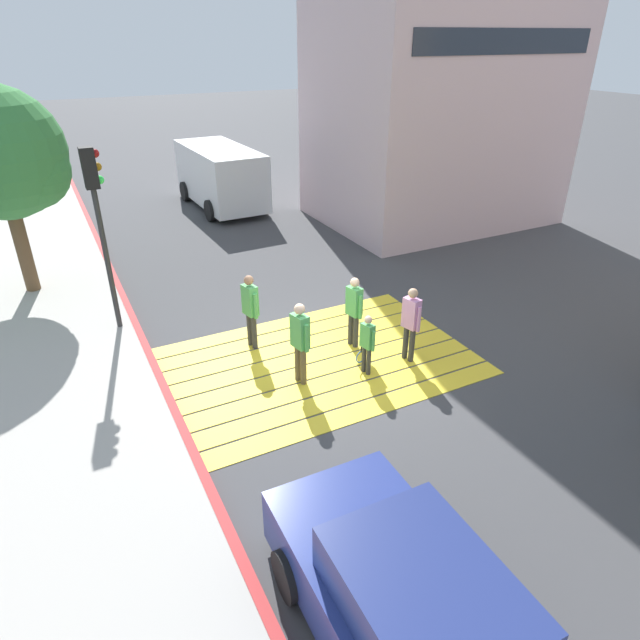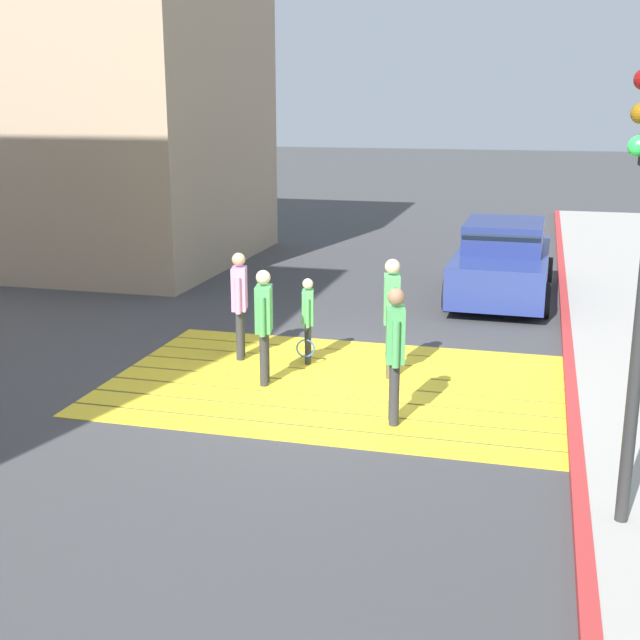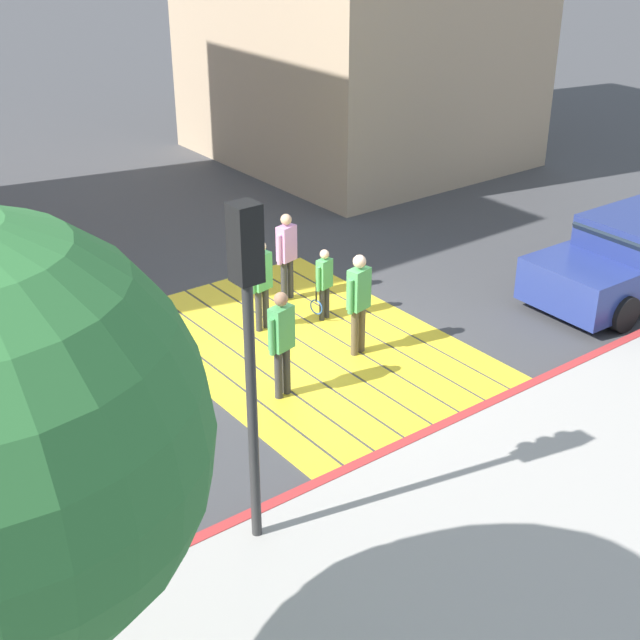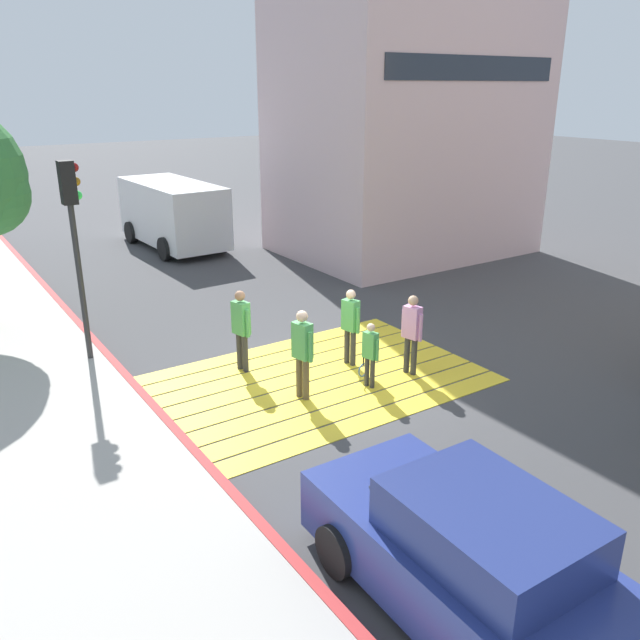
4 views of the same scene
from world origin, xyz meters
name	(u,v)px [view 2 (image 2 of 4)]	position (x,y,z in m)	size (l,w,h in m)	color
ground_plane	(335,384)	(0.00, 0.00, 0.00)	(120.00, 120.00, 0.00)	#424244
crosswalk_stripes	(335,384)	(0.00, 0.00, 0.01)	(6.40, 4.35, 0.01)	yellow
curb_painted	(572,400)	(-3.25, 0.00, 0.07)	(0.16, 40.00, 0.13)	#BC3333
building_far_south	(75,70)	(8.50, -7.96, 4.64)	(8.00, 7.03, 9.29)	tan
car_parked_near_curb	(502,263)	(-2.00, -6.09, 0.73)	(2.04, 4.33, 1.57)	navy
pedestrian_adult_lead	(264,319)	(0.97, 0.26, 0.97)	(0.28, 0.48, 1.66)	#333338
pedestrian_adult_trailing	(392,309)	(-0.70, -0.52, 1.02)	(0.29, 0.50, 1.76)	brown
pedestrian_adult_side	(395,346)	(-1.06, 1.26, 1.01)	(0.29, 0.50, 1.74)	#333338
pedestrian_teen_behind	(240,298)	(1.72, -0.80, 0.98)	(0.29, 0.48, 1.69)	#333338
pedestrian_child_with_racket	(308,316)	(0.64, -0.84, 0.76)	(0.28, 0.43, 1.34)	#333338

